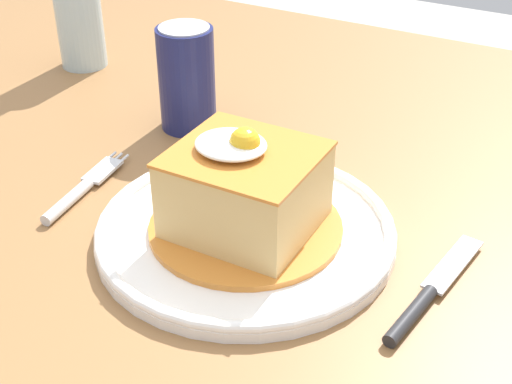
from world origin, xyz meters
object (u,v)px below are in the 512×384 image
at_px(main_plate, 246,230).
at_px(fork, 80,191).
at_px(knife, 424,300).
at_px(soda_can, 187,78).

relative_size(main_plate, fork, 1.97).
xyz_separation_m(knife, soda_can, (-0.35, 0.18, 0.06)).
bearing_deg(main_plate, fork, -174.36).
height_order(knife, soda_can, soda_can).
xyz_separation_m(main_plate, knife, (0.18, -0.01, -0.00)).
bearing_deg(fork, knife, 1.10).
bearing_deg(knife, main_plate, 176.29).
bearing_deg(soda_can, main_plate, -44.00).
height_order(main_plate, soda_can, soda_can).
height_order(main_plate, knife, main_plate).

